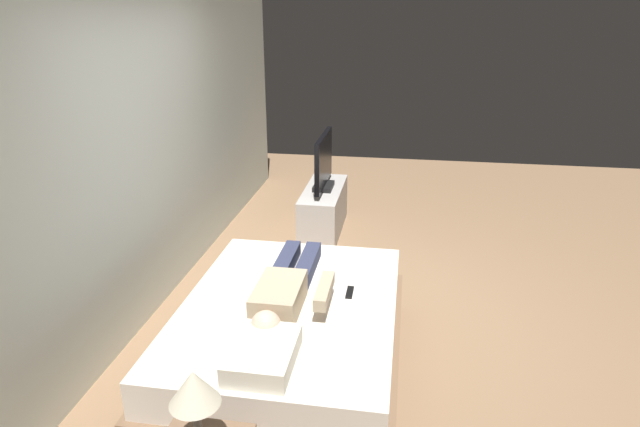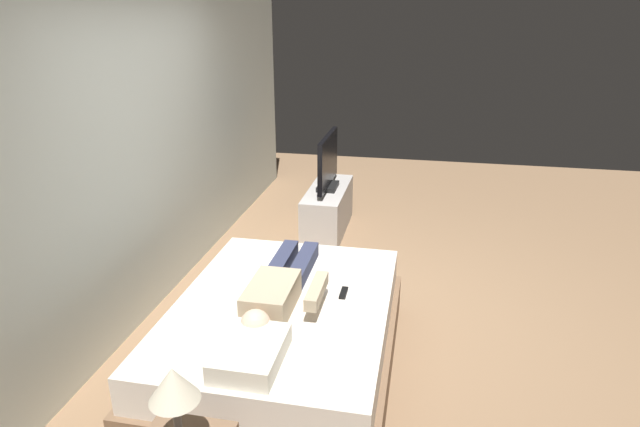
{
  "view_description": "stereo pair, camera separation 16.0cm",
  "coord_description": "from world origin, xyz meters",
  "px_view_note": "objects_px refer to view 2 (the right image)",
  "views": [
    {
      "loc": [
        -3.75,
        -0.33,
        2.34
      ],
      "look_at": [
        0.52,
        0.36,
        0.69
      ],
      "focal_mm": 30.35,
      "sensor_mm": 36.0,
      "label": 1
    },
    {
      "loc": [
        -3.72,
        -0.49,
        2.34
      ],
      "look_at": [
        0.52,
        0.36,
        0.69
      ],
      "focal_mm": 30.35,
      "sensor_mm": 36.0,
      "label": 2
    }
  ],
  "objects_px": {
    "lamp": "(173,386)",
    "tv": "(328,163)",
    "tv_stand": "(328,210)",
    "person": "(279,288)",
    "pillow": "(250,353)",
    "remote": "(344,293)",
    "bed": "(284,338)"
  },
  "relations": [
    {
      "from": "bed",
      "to": "remote",
      "type": "relative_size",
      "value": 13.04
    },
    {
      "from": "bed",
      "to": "person",
      "type": "height_order",
      "value": "person"
    },
    {
      "from": "remote",
      "to": "lamp",
      "type": "height_order",
      "value": "lamp"
    },
    {
      "from": "lamp",
      "to": "person",
      "type": "bearing_deg",
      "value": -4.17
    },
    {
      "from": "remote",
      "to": "tv_stand",
      "type": "distance_m",
      "value": 2.4
    },
    {
      "from": "tv_stand",
      "to": "person",
      "type": "bearing_deg",
      "value": -176.84
    },
    {
      "from": "person",
      "to": "tv",
      "type": "height_order",
      "value": "tv"
    },
    {
      "from": "remote",
      "to": "tv_stand",
      "type": "height_order",
      "value": "remote"
    },
    {
      "from": "person",
      "to": "lamp",
      "type": "bearing_deg",
      "value": 175.83
    },
    {
      "from": "pillow",
      "to": "lamp",
      "type": "distance_m",
      "value": 0.68
    },
    {
      "from": "bed",
      "to": "tv",
      "type": "bearing_deg",
      "value": 3.77
    },
    {
      "from": "person",
      "to": "remote",
      "type": "bearing_deg",
      "value": -69.53
    },
    {
      "from": "tv",
      "to": "lamp",
      "type": "relative_size",
      "value": 2.1
    },
    {
      "from": "bed",
      "to": "remote",
      "type": "distance_m",
      "value": 0.51
    },
    {
      "from": "bed",
      "to": "tv_stand",
      "type": "bearing_deg",
      "value": 3.77
    },
    {
      "from": "lamp",
      "to": "tv",
      "type": "bearing_deg",
      "value": 0.62
    },
    {
      "from": "tv",
      "to": "pillow",
      "type": "bearing_deg",
      "value": -177.02
    },
    {
      "from": "person",
      "to": "tv",
      "type": "bearing_deg",
      "value": 3.16
    },
    {
      "from": "person",
      "to": "bed",
      "type": "bearing_deg",
      "value": -135.59
    },
    {
      "from": "person",
      "to": "lamp",
      "type": "distance_m",
      "value": 1.33
    },
    {
      "from": "tv_stand",
      "to": "lamp",
      "type": "relative_size",
      "value": 2.62
    },
    {
      "from": "pillow",
      "to": "lamp",
      "type": "xyz_separation_m",
      "value": [
        -0.62,
        0.12,
        0.25
      ]
    },
    {
      "from": "remote",
      "to": "tv",
      "type": "bearing_deg",
      "value": 13.14
    },
    {
      "from": "pillow",
      "to": "lamp",
      "type": "bearing_deg",
      "value": 168.73
    },
    {
      "from": "pillow",
      "to": "remote",
      "type": "distance_m",
      "value": 0.92
    },
    {
      "from": "lamp",
      "to": "bed",
      "type": "bearing_deg",
      "value": -5.52
    },
    {
      "from": "bed",
      "to": "lamp",
      "type": "bearing_deg",
      "value": 174.48
    },
    {
      "from": "pillow",
      "to": "person",
      "type": "relative_size",
      "value": 0.38
    },
    {
      "from": "person",
      "to": "tv_stand",
      "type": "height_order",
      "value": "person"
    },
    {
      "from": "remote",
      "to": "lamp",
      "type": "bearing_deg",
      "value": 161.07
    },
    {
      "from": "bed",
      "to": "remote",
      "type": "height_order",
      "value": "remote"
    },
    {
      "from": "remote",
      "to": "tv_stand",
      "type": "bearing_deg",
      "value": 13.14
    }
  ]
}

